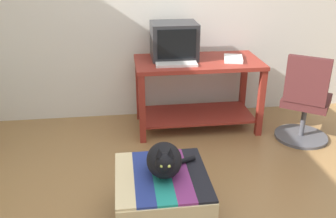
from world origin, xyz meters
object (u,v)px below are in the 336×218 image
object	(u,v)px
book	(233,59)
cat	(165,160)
office_chair	(305,105)
tv_monitor	(174,41)
keyboard	(176,64)
desk	(197,83)
ottoman_with_blanket	(162,198)

from	to	relation	value
book	cat	world-z (taller)	book
cat	office_chair	bearing A→B (deg)	38.28
tv_monitor	keyboard	world-z (taller)	tv_monitor
desk	book	size ratio (longest dim) A/B	5.05
tv_monitor	ottoman_with_blanket	distance (m)	1.74
desk	keyboard	xyz separation A→B (m)	(-0.24, -0.14, 0.25)
book	ottoman_with_blanket	size ratio (longest dim) A/B	0.38
keyboard	office_chair	bearing A→B (deg)	-11.49
book	cat	distance (m)	1.66
keyboard	book	bearing A→B (deg)	11.75
book	desk	bearing A→B (deg)	-173.47
cat	office_chair	world-z (taller)	office_chair
ottoman_with_blanket	office_chair	world-z (taller)	office_chair
book	keyboard	bearing A→B (deg)	-156.52
desk	ottoman_with_blanket	xyz separation A→B (m)	(-0.54, -1.45, -0.31)
keyboard	tv_monitor	bearing A→B (deg)	89.98
keyboard	ottoman_with_blanket	world-z (taller)	keyboard
desk	cat	xyz separation A→B (m)	(-0.51, -1.44, -0.01)
ottoman_with_blanket	book	bearing A→B (deg)	57.76
tv_monitor	keyboard	size ratio (longest dim) A/B	1.14
ottoman_with_blanket	desk	bearing A→B (deg)	69.72
book	tv_monitor	bearing A→B (deg)	179.71
book	cat	xyz separation A→B (m)	(-0.86, -1.39, -0.27)
desk	tv_monitor	world-z (taller)	tv_monitor
ottoman_with_blanket	office_chair	size ratio (longest dim) A/B	0.75
desk	keyboard	bearing A→B (deg)	-149.46
book	office_chair	distance (m)	0.82
tv_monitor	book	xyz separation A→B (m)	(0.58, -0.15, -0.16)
tv_monitor	cat	distance (m)	1.62
tv_monitor	cat	world-z (taller)	tv_monitor
cat	office_chair	xyz separation A→B (m)	(1.49, 0.99, -0.10)
desk	cat	world-z (taller)	desk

